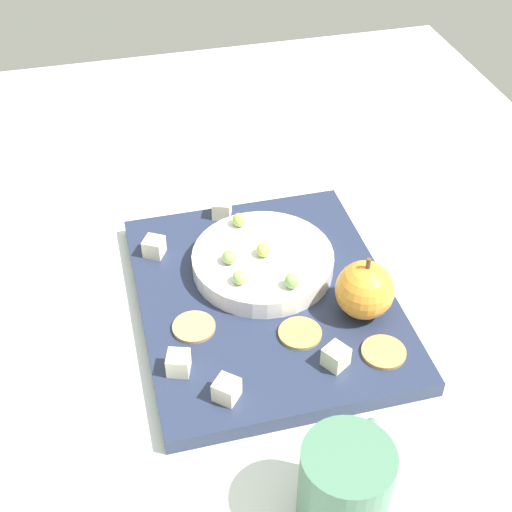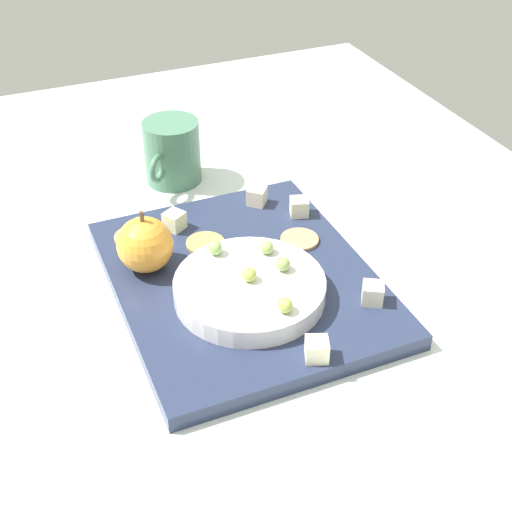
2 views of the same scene
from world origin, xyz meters
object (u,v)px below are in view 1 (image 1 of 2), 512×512
object	(u,v)px
platter	(265,299)
cracker_2	(194,327)
cheese_cube_4	(227,390)
cracker_0	(300,333)
grape_4	(292,281)
grape_1	(240,278)
cup	(345,485)
cracker_1	(384,352)
cheese_cube_2	(154,247)
cheese_cube_0	(222,209)
grape_2	(261,250)
serving_dish	(262,262)
cheese_cube_3	(336,357)
grape_0	(239,220)
apple_whole	(365,290)
grape_3	(229,257)
cheese_cube_1	(178,363)

from	to	relation	value
platter	cracker_2	xyz separation A→B (cm)	(-3.47, 8.87, 1.18)
cheese_cube_4	cracker_0	bearing A→B (deg)	-56.44
cheese_cube_4	grape_4	size ratio (longest dim) A/B	1.24
grape_1	cup	world-z (taller)	cup
cracker_1	cheese_cube_2	bearing A→B (deg)	43.78
cheese_cube_2	cracker_2	world-z (taller)	cheese_cube_2
cheese_cube_4	cracker_2	world-z (taller)	cheese_cube_4
cheese_cube_0	cup	bearing A→B (deg)	-177.81
cheese_cube_0	grape_1	xyz separation A→B (cm)	(-15.27, 1.22, 1.88)
cracker_0	cracker_2	xyz separation A→B (cm)	(3.69, 10.84, 0.00)
grape_2	cracker_1	bearing A→B (deg)	-150.01
cheese_cube_0	cracker_0	world-z (taller)	cheese_cube_0
serving_dish	cracker_1	distance (cm)	18.26
platter	cheese_cube_3	bearing A→B (deg)	-160.43
grape_2	cup	world-z (taller)	cup
platter	grape_1	world-z (taller)	grape_1
platter	cheese_cube_4	size ratio (longest dim) A/B	15.26
cheese_cube_0	cracker_2	distance (cm)	20.11
cheese_cube_2	cracker_1	world-z (taller)	cheese_cube_2
cracker_2	grape_0	xyz separation A→B (cm)	(13.51, -8.23, 2.86)
cheese_cube_2	cup	xyz separation A→B (cm)	(-36.63, -11.09, 1.41)
serving_dish	grape_2	bearing A→B (deg)	133.19
apple_whole	grape_4	xyz separation A→B (cm)	(3.45, 7.19, -0.14)
serving_dish	cracker_0	distance (cm)	11.30
cheese_cube_2	cracker_0	xyz separation A→B (cm)	(-17.03, -13.17, -0.92)
apple_whole	grape_3	xyz separation A→B (cm)	(9.12, 12.99, -0.19)
platter	cheese_cube_0	xyz separation A→B (cm)	(15.29, 1.72, 2.11)
apple_whole	cracker_1	world-z (taller)	apple_whole
cracker_0	grape_4	world-z (taller)	grape_4
platter	cup	bearing A→B (deg)	179.76
platter	cracker_0	world-z (taller)	cracker_0
cheese_cube_2	grape_1	world-z (taller)	grape_1
apple_whole	cheese_cube_3	xyz separation A→B (cm)	(-6.52, 5.39, -2.11)
cheese_cube_1	grape_4	world-z (taller)	grape_4
serving_dish	apple_whole	distance (cm)	13.24
grape_0	grape_1	bearing A→B (deg)	167.12
apple_whole	cracker_2	world-z (taller)	apple_whole
cracker_2	cheese_cube_3	bearing A→B (deg)	-122.99
cracker_0	cracker_1	world-z (taller)	same
cracker_0	cheese_cube_4	bearing A→B (deg)	123.56
apple_whole	grape_1	bearing A→B (deg)	66.37
apple_whole	cheese_cube_3	bearing A→B (deg)	140.42
cheese_cube_3	grape_4	world-z (taller)	grape_4
grape_0	grape_2	xyz separation A→B (cm)	(-6.16, -1.18, -0.03)
apple_whole	cheese_cube_0	bearing A→B (deg)	28.69
cheese_cube_2	cup	world-z (taller)	cup
cheese_cube_0	cheese_cube_1	size ratio (longest dim) A/B	1.00
platter	cheese_cube_2	distance (cm)	15.08
cheese_cube_0	grape_2	size ratio (longest dim) A/B	1.24
cheese_cube_4	cracker_1	size ratio (longest dim) A/B	0.48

